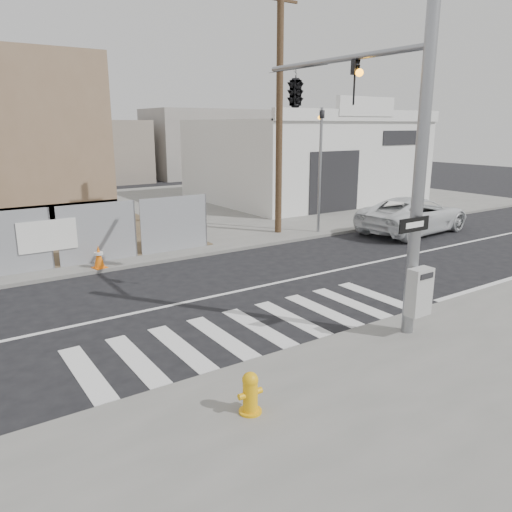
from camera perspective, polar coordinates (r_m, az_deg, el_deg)
ground at (r=13.88m, az=-5.63°, el=-4.78°), size 100.00×100.00×0.00m
sidewalk_far at (r=26.67m, az=-20.19°, el=3.99°), size 50.00×20.00×0.12m
signal_pole at (r=12.85m, az=8.61°, el=15.30°), size 0.96×5.87×7.00m
far_signal_pole at (r=21.50m, az=7.38°, el=11.59°), size 0.16×0.20×5.60m
concrete_wall_right at (r=26.28m, az=-21.96°, el=10.99°), size 5.50×1.30×8.00m
auto_shop at (r=31.80m, az=5.52°, el=10.91°), size 12.00×10.20×5.95m
utility_pole_right at (r=21.24m, az=2.69°, el=16.30°), size 1.60×0.28×10.00m
fire_hydrant at (r=8.28m, az=-0.66°, el=-15.36°), size 0.43×0.39×0.71m
suv at (r=23.13m, az=17.59°, el=4.51°), size 5.91×3.17×1.58m
traffic_cone_c at (r=17.45m, az=-24.27°, el=-0.21°), size 0.45×0.45×0.80m
traffic_cone_d at (r=16.91m, az=-17.53°, el=-0.10°), size 0.47×0.47×0.75m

